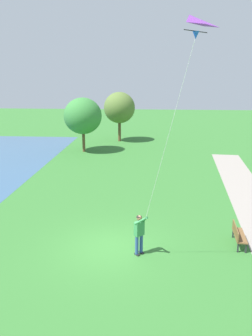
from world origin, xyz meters
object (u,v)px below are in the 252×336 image
object	(u,v)px
park_bench_near_walkway	(238,234)
tree_treeline_right	(119,108)
tree_treeline_center	(83,116)
person_kite_flyer	(140,231)
flying_kite	(190,31)

from	to	relation	value
park_bench_near_walkway	tree_treeline_right	xyz separation A→B (m)	(-7.31, 23.30, 3.20)
park_bench_near_walkway	tree_treeline_center	distance (m)	20.69
person_kite_flyer	tree_treeline_center	bearing A→B (deg)	107.72
tree_treeline_right	person_kite_flyer	bearing A→B (deg)	-82.88
person_kite_flyer	park_bench_near_walkway	world-z (taller)	person_kite_flyer
person_kite_flyer	tree_treeline_right	xyz separation A→B (m)	(-3.05, 24.42, 2.66)
person_kite_flyer	tree_treeline_center	world-z (taller)	tree_treeline_center
tree_treeline_center	flying_kite	bearing A→B (deg)	-69.89
person_kite_flyer	park_bench_near_walkway	bearing A→B (deg)	14.67
person_kite_flyer	tree_treeline_right	size ratio (longest dim) A/B	0.34
tree_treeline_center	tree_treeline_right	size ratio (longest dim) A/B	0.95
person_kite_flyer	flying_kite	size ratio (longest dim) A/B	0.26
person_kite_flyer	flying_kite	distance (m)	7.72
flying_kite	tree_treeline_center	size ratio (longest dim) A/B	1.36
person_kite_flyer	tree_treeline_center	size ratio (longest dim) A/B	0.35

